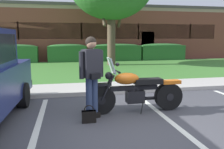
{
  "coord_description": "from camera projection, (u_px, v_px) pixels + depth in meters",
  "views": [
    {
      "loc": [
        -1.39,
        -4.29,
        1.69
      ],
      "look_at": [
        -0.22,
        1.05,
        0.85
      ],
      "focal_mm": 39.0,
      "sensor_mm": 36.0,
      "label": 1
    }
  ],
  "objects": [
    {
      "name": "curb_strip",
      "position": [
        108.0,
        92.0,
        7.26
      ],
      "size": [
        60.0,
        0.2,
        0.12
      ],
      "primitive_type": "cube",
      "color": "#B7B2A8",
      "rests_on": "ground"
    },
    {
      "name": "rider_person",
      "position": [
        92.0,
        71.0,
        5.06
      ],
      "size": [
        0.53,
        0.39,
        1.7
      ],
      "color": "black",
      "rests_on": "ground"
    },
    {
      "name": "hedge_left",
      "position": [
        13.0,
        53.0,
        15.61
      ],
      "size": [
        3.05,
        0.9,
        1.24
      ],
      "color": "#286028",
      "rests_on": "ground"
    },
    {
      "name": "concrete_walk",
      "position": [
        103.0,
        87.0,
        8.09
      ],
      "size": [
        60.0,
        1.5,
        0.08
      ],
      "primitive_type": "cube",
      "color": "#B7B2A8",
      "rests_on": "ground"
    },
    {
      "name": "handbag",
      "position": [
        89.0,
        115.0,
        4.85
      ],
      "size": [
        0.28,
        0.13,
        0.36
      ],
      "color": "black",
      "rests_on": "ground"
    },
    {
      "name": "hedge_right",
      "position": [
        162.0,
        51.0,
        17.78
      ],
      "size": [
        3.26,
        0.9,
        1.24
      ],
      "color": "#286028",
      "rests_on": "ground"
    },
    {
      "name": "brick_building",
      "position": [
        77.0,
        33.0,
        21.59
      ],
      "size": [
        24.87,
        9.66,
        4.05
      ],
      "color": "brown",
      "rests_on": "ground"
    },
    {
      "name": "hedge_center_left",
      "position": [
        67.0,
        53.0,
        16.33
      ],
      "size": [
        2.55,
        0.9,
        1.24
      ],
      "color": "#286028",
      "rests_on": "ground"
    },
    {
      "name": "ground_plane",
      "position": [
        135.0,
        126.0,
        4.69
      ],
      "size": [
        140.0,
        140.0,
        0.0
      ],
      "primitive_type": "plane",
      "color": "#424247"
    },
    {
      "name": "grass_lawn",
      "position": [
        87.0,
        69.0,
        12.66
      ],
      "size": [
        60.0,
        7.96,
        0.06
      ],
      "primitive_type": "cube",
      "color": "#3D752D",
      "rests_on": "ground"
    },
    {
      "name": "stall_stripe_0",
      "position": [
        37.0,
        129.0,
        4.5
      ],
      "size": [
        0.23,
        4.4,
        0.01
      ],
      "primitive_type": "cube",
      "rotation": [
        0.0,
        0.0,
        -0.02
      ],
      "color": "silver",
      "rests_on": "ground"
    },
    {
      "name": "motorcycle",
      "position": [
        139.0,
        91.0,
        5.52
      ],
      "size": [
        2.24,
        0.82,
        1.26
      ],
      "color": "black",
      "rests_on": "ground"
    },
    {
      "name": "hedge_center_right",
      "position": [
        117.0,
        52.0,
        17.06
      ],
      "size": [
        3.35,
        0.9,
        1.24
      ],
      "color": "#286028",
      "rests_on": "ground"
    },
    {
      "name": "stall_stripe_1",
      "position": [
        168.0,
        119.0,
        5.05
      ],
      "size": [
        0.23,
        4.4,
        0.01
      ],
      "primitive_type": "cube",
      "rotation": [
        0.0,
        0.0,
        -0.02
      ],
      "color": "silver",
      "rests_on": "ground"
    }
  ]
}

